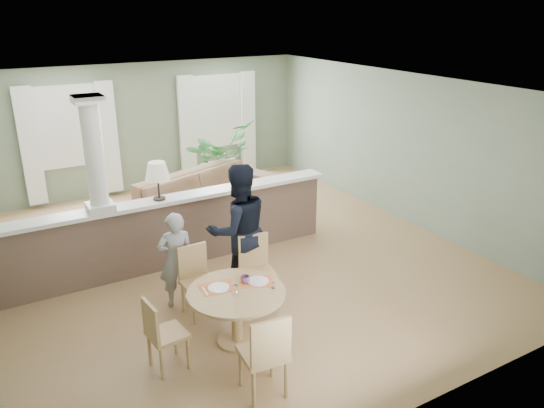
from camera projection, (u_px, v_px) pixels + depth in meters
ground at (232, 257)px, 8.51m from camera, size 8.00×8.00×0.00m
room_shell at (210, 139)px, 8.37m from camera, size 7.02×8.02×2.71m
pony_wall at (166, 224)px, 7.96m from camera, size 5.32×0.38×2.70m
sofa at (207, 199)px, 9.73m from camera, size 3.37×2.20×0.92m
houseplant at (219, 160)px, 10.98m from camera, size 1.86×1.82×1.57m
dining_table at (237, 301)px, 6.18m from camera, size 1.15×1.15×0.79m
chair_far_boy at (197, 277)px, 6.81m from camera, size 0.43×0.43×0.92m
chair_far_man at (256, 267)px, 7.03m from camera, size 0.49×0.49×0.96m
chair_near at (266, 352)px, 5.29m from camera, size 0.49×0.49×0.98m
chair_side at (161, 332)px, 5.73m from camera, size 0.43×0.43×0.86m
child_person at (176, 260)px, 6.93m from camera, size 0.54×0.41×1.33m
man_person at (239, 230)px, 7.18m from camera, size 0.95×0.76×1.86m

